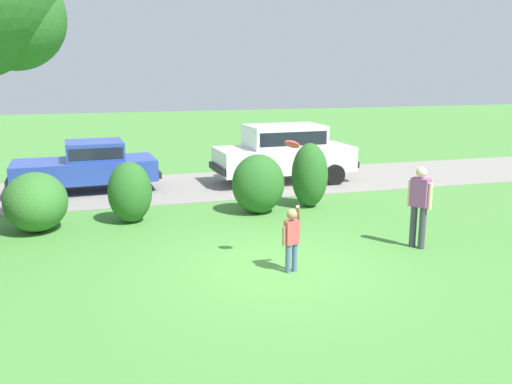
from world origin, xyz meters
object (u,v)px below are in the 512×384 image
parked_sedan (88,165)px  frisbee (292,144)px  child_thrower (292,235)px  parked_suv (284,151)px  adult_onlooker (419,203)px

parked_sedan → frisbee: (3.80, -7.84, 1.51)m
child_thrower → frisbee: (0.09, 0.30, 1.64)m
parked_sedan → frisbee: 8.84m
parked_suv → frisbee: 7.97m
parked_suv → adult_onlooker: parked_suv is taller
child_thrower → adult_onlooker: 3.11m
frisbee → parked_sedan: bearing=115.9°
child_thrower → parked_sedan: bearing=114.5°
frisbee → adult_onlooker: frisbee is taller
parked_sedan → frisbee: size_ratio=14.57×
child_thrower → frisbee: bearing=72.8°
parked_sedan → frisbee: frisbee is taller
parked_sedan → child_thrower: 8.95m
parked_sedan → parked_suv: (6.23, -0.36, 0.23)m
parked_suv → frisbee: size_ratio=15.51×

